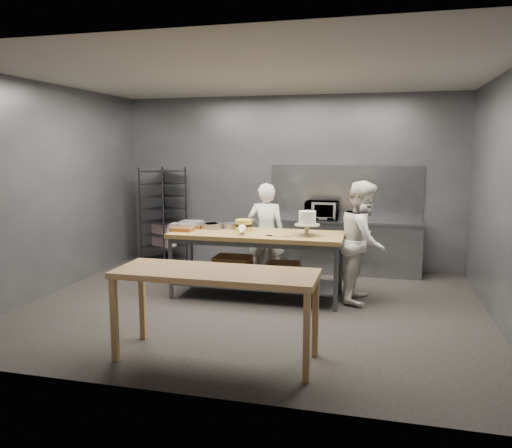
{
  "coord_description": "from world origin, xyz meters",
  "views": [
    {
      "loc": [
        1.6,
        -6.22,
        2.08
      ],
      "look_at": [
        -0.06,
        0.38,
        1.05
      ],
      "focal_mm": 35.0,
      "sensor_mm": 36.0,
      "label": 1
    }
  ],
  "objects_px": {
    "work_table": "(255,257)",
    "microwave": "(322,210)",
    "speed_rack": "(163,217)",
    "chef_behind": "(266,234)",
    "near_counter": "(216,279)",
    "layer_cake": "(244,225)",
    "chef_right": "(363,241)",
    "frosted_cake_stand": "(307,220)"
  },
  "relations": [
    {
      "from": "work_table",
      "to": "speed_rack",
      "type": "height_order",
      "value": "speed_rack"
    },
    {
      "from": "near_counter",
      "to": "layer_cake",
      "type": "relative_size",
      "value": 8.3
    },
    {
      "from": "chef_right",
      "to": "microwave",
      "type": "bearing_deg",
      "value": 31.07
    },
    {
      "from": "speed_rack",
      "to": "near_counter",
      "type": "bearing_deg",
      "value": -58.99
    },
    {
      "from": "work_table",
      "to": "near_counter",
      "type": "height_order",
      "value": "work_table"
    },
    {
      "from": "chef_right",
      "to": "microwave",
      "type": "xyz_separation_m",
      "value": [
        -0.75,
        1.56,
        0.22
      ]
    },
    {
      "from": "speed_rack",
      "to": "work_table",
      "type": "bearing_deg",
      "value": -37.67
    },
    {
      "from": "work_table",
      "to": "chef_behind",
      "type": "distance_m",
      "value": 0.76
    },
    {
      "from": "microwave",
      "to": "frosted_cake_stand",
      "type": "relative_size",
      "value": 1.59
    },
    {
      "from": "near_counter",
      "to": "layer_cake",
      "type": "bearing_deg",
      "value": 98.57
    },
    {
      "from": "microwave",
      "to": "frosted_cake_stand",
      "type": "height_order",
      "value": "frosted_cake_stand"
    },
    {
      "from": "speed_rack",
      "to": "frosted_cake_stand",
      "type": "distance_m",
      "value": 3.38
    },
    {
      "from": "near_counter",
      "to": "chef_behind",
      "type": "distance_m",
      "value": 2.89
    },
    {
      "from": "speed_rack",
      "to": "frosted_cake_stand",
      "type": "relative_size",
      "value": 5.15
    },
    {
      "from": "work_table",
      "to": "microwave",
      "type": "bearing_deg",
      "value": 67.65
    },
    {
      "from": "frosted_cake_stand",
      "to": "layer_cake",
      "type": "height_order",
      "value": "frosted_cake_stand"
    },
    {
      "from": "near_counter",
      "to": "chef_right",
      "type": "height_order",
      "value": "chef_right"
    },
    {
      "from": "work_table",
      "to": "layer_cake",
      "type": "relative_size",
      "value": 9.96
    },
    {
      "from": "near_counter",
      "to": "layer_cake",
      "type": "distance_m",
      "value": 2.31
    },
    {
      "from": "speed_rack",
      "to": "chef_right",
      "type": "relative_size",
      "value": 1.06
    },
    {
      "from": "work_table",
      "to": "microwave",
      "type": "height_order",
      "value": "microwave"
    },
    {
      "from": "work_table",
      "to": "microwave",
      "type": "relative_size",
      "value": 4.43
    },
    {
      "from": "work_table",
      "to": "frosted_cake_stand",
      "type": "relative_size",
      "value": 7.06
    },
    {
      "from": "near_counter",
      "to": "speed_rack",
      "type": "distance_m",
      "value": 4.45
    },
    {
      "from": "work_table",
      "to": "speed_rack",
      "type": "distance_m",
      "value": 2.73
    },
    {
      "from": "frosted_cake_stand",
      "to": "microwave",
      "type": "bearing_deg",
      "value": 90.64
    },
    {
      "from": "speed_rack",
      "to": "chef_behind",
      "type": "height_order",
      "value": "speed_rack"
    },
    {
      "from": "chef_right",
      "to": "chef_behind",
      "type": "bearing_deg",
      "value": 75.0
    },
    {
      "from": "microwave",
      "to": "layer_cake",
      "type": "height_order",
      "value": "microwave"
    },
    {
      "from": "chef_right",
      "to": "frosted_cake_stand",
      "type": "distance_m",
      "value": 0.83
    },
    {
      "from": "chef_behind",
      "to": "microwave",
      "type": "height_order",
      "value": "chef_behind"
    },
    {
      "from": "microwave",
      "to": "near_counter",
      "type": "bearing_deg",
      "value": -98.42
    },
    {
      "from": "chef_behind",
      "to": "near_counter",
      "type": "bearing_deg",
      "value": 89.03
    },
    {
      "from": "work_table",
      "to": "frosted_cake_stand",
      "type": "bearing_deg",
      "value": -5.68
    },
    {
      "from": "chef_behind",
      "to": "microwave",
      "type": "bearing_deg",
      "value": -130.16
    },
    {
      "from": "work_table",
      "to": "speed_rack",
      "type": "xyz_separation_m",
      "value": [
        -2.15,
        1.66,
        0.28
      ]
    },
    {
      "from": "near_counter",
      "to": "chef_behind",
      "type": "xyz_separation_m",
      "value": [
        -0.16,
        2.89,
        -0.03
      ]
    },
    {
      "from": "near_counter",
      "to": "work_table",
      "type": "bearing_deg",
      "value": 93.72
    },
    {
      "from": "speed_rack",
      "to": "chef_behind",
      "type": "xyz_separation_m",
      "value": [
        2.14,
        -0.93,
        -0.07
      ]
    },
    {
      "from": "layer_cake",
      "to": "chef_right",
      "type": "bearing_deg",
      "value": 2.13
    },
    {
      "from": "near_counter",
      "to": "chef_right",
      "type": "xyz_separation_m",
      "value": [
        1.33,
        2.34,
        0.01
      ]
    },
    {
      "from": "chef_behind",
      "to": "chef_right",
      "type": "bearing_deg",
      "value": 155.63
    }
  ]
}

